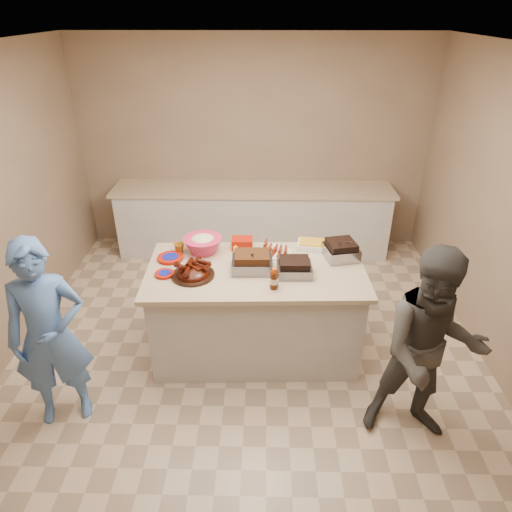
{
  "coord_description": "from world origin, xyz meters",
  "views": [
    {
      "loc": [
        0.15,
        -3.34,
        2.97
      ],
      "look_at": [
        0.08,
        0.19,
        1.01
      ],
      "focal_mm": 32.0,
      "sensor_mm": 36.0,
      "label": 1
    }
  ],
  "objects_px": {
    "roasting_pan": "(340,258)",
    "bbq_bottle_b": "(275,286)",
    "guest_blue": "(70,411)",
    "guest_gray": "(412,428)",
    "island": "(256,349)",
    "bbq_bottle_a": "(274,288)",
    "coleslaw_bowl": "(203,252)",
    "mustard_bottle": "(236,254)",
    "plastic_cup": "(180,252)",
    "rib_platter": "(193,276)"
  },
  "relations": [
    {
      "from": "coleslaw_bowl",
      "to": "guest_gray",
      "type": "height_order",
      "value": "coleslaw_bowl"
    },
    {
      "from": "roasting_pan",
      "to": "rib_platter",
      "type": "bearing_deg",
      "value": -177.9
    },
    {
      "from": "island",
      "to": "mustard_bottle",
      "type": "xyz_separation_m",
      "value": [
        -0.2,
        0.26,
        0.91
      ]
    },
    {
      "from": "rib_platter",
      "to": "guest_blue",
      "type": "bearing_deg",
      "value": -145.32
    },
    {
      "from": "island",
      "to": "guest_blue",
      "type": "xyz_separation_m",
      "value": [
        -1.53,
        -0.82,
        0.0
      ]
    },
    {
      "from": "bbq_bottle_a",
      "to": "guest_gray",
      "type": "bearing_deg",
      "value": -29.04
    },
    {
      "from": "bbq_bottle_b",
      "to": "coleslaw_bowl",
      "type": "bearing_deg",
      "value": 138.68
    },
    {
      "from": "rib_platter",
      "to": "guest_blue",
      "type": "height_order",
      "value": "rib_platter"
    },
    {
      "from": "bbq_bottle_b",
      "to": "mustard_bottle",
      "type": "bearing_deg",
      "value": 123.59
    },
    {
      "from": "plastic_cup",
      "to": "bbq_bottle_a",
      "type": "bearing_deg",
      "value": -34.5
    },
    {
      "from": "rib_platter",
      "to": "roasting_pan",
      "type": "height_order",
      "value": "rib_platter"
    },
    {
      "from": "island",
      "to": "roasting_pan",
      "type": "bearing_deg",
      "value": 13.59
    },
    {
      "from": "guest_blue",
      "to": "guest_gray",
      "type": "xyz_separation_m",
      "value": [
        2.79,
        -0.12,
        0.0
      ]
    },
    {
      "from": "rib_platter",
      "to": "mustard_bottle",
      "type": "distance_m",
      "value": 0.52
    },
    {
      "from": "island",
      "to": "mustard_bottle",
      "type": "distance_m",
      "value": 0.97
    },
    {
      "from": "guest_blue",
      "to": "bbq_bottle_a",
      "type": "bearing_deg",
      "value": -0.5
    },
    {
      "from": "rib_platter",
      "to": "bbq_bottle_b",
      "type": "distance_m",
      "value": 0.72
    },
    {
      "from": "bbq_bottle_b",
      "to": "mustard_bottle",
      "type": "relative_size",
      "value": 1.61
    },
    {
      "from": "island",
      "to": "coleslaw_bowl",
      "type": "relative_size",
      "value": 5.32
    },
    {
      "from": "island",
      "to": "roasting_pan",
      "type": "distance_m",
      "value": 1.22
    },
    {
      "from": "roasting_pan",
      "to": "mustard_bottle",
      "type": "height_order",
      "value": "roasting_pan"
    },
    {
      "from": "plastic_cup",
      "to": "guest_blue",
      "type": "bearing_deg",
      "value": -125.88
    },
    {
      "from": "coleslaw_bowl",
      "to": "guest_gray",
      "type": "relative_size",
      "value": 0.23
    },
    {
      "from": "guest_gray",
      "to": "roasting_pan",
      "type": "bearing_deg",
      "value": 117.92
    },
    {
      "from": "bbq_bottle_a",
      "to": "mustard_bottle",
      "type": "distance_m",
      "value": 0.67
    },
    {
      "from": "roasting_pan",
      "to": "guest_blue",
      "type": "relative_size",
      "value": 0.18
    },
    {
      "from": "mustard_bottle",
      "to": "plastic_cup",
      "type": "bearing_deg",
      "value": 176.51
    },
    {
      "from": "roasting_pan",
      "to": "bbq_bottle_b",
      "type": "bearing_deg",
      "value": -153.47
    },
    {
      "from": "coleslaw_bowl",
      "to": "guest_gray",
      "type": "distance_m",
      "value": 2.34
    },
    {
      "from": "roasting_pan",
      "to": "plastic_cup",
      "type": "relative_size",
      "value": 2.87
    },
    {
      "from": "guest_blue",
      "to": "plastic_cup",
      "type": "bearing_deg",
      "value": 37.01
    },
    {
      "from": "bbq_bottle_b",
      "to": "plastic_cup",
      "type": "distance_m",
      "value": 1.06
    },
    {
      "from": "rib_platter",
      "to": "bbq_bottle_b",
      "type": "xyz_separation_m",
      "value": [
        0.7,
        -0.15,
        -0.0
      ]
    },
    {
      "from": "bbq_bottle_a",
      "to": "plastic_cup",
      "type": "distance_m",
      "value": 1.07
    },
    {
      "from": "coleslaw_bowl",
      "to": "bbq_bottle_b",
      "type": "bearing_deg",
      "value": -41.32
    },
    {
      "from": "rib_platter",
      "to": "bbq_bottle_a",
      "type": "distance_m",
      "value": 0.72
    },
    {
      "from": "island",
      "to": "plastic_cup",
      "type": "height_order",
      "value": "plastic_cup"
    },
    {
      "from": "rib_platter",
      "to": "roasting_pan",
      "type": "relative_size",
      "value": 1.31
    },
    {
      "from": "bbq_bottle_a",
      "to": "bbq_bottle_b",
      "type": "bearing_deg",
      "value": 71.06
    },
    {
      "from": "bbq_bottle_a",
      "to": "guest_blue",
      "type": "distance_m",
      "value": 1.98
    },
    {
      "from": "plastic_cup",
      "to": "guest_blue",
      "type": "xyz_separation_m",
      "value": [
        -0.8,
        -1.11,
        -0.91
      ]
    },
    {
      "from": "plastic_cup",
      "to": "guest_gray",
      "type": "distance_m",
      "value": 2.51
    },
    {
      "from": "coleslaw_bowl",
      "to": "bbq_bottle_a",
      "type": "distance_m",
      "value": 0.9
    },
    {
      "from": "coleslaw_bowl",
      "to": "mustard_bottle",
      "type": "height_order",
      "value": "coleslaw_bowl"
    },
    {
      "from": "bbq_bottle_b",
      "to": "plastic_cup",
      "type": "xyz_separation_m",
      "value": [
        -0.89,
        0.57,
        0.0
      ]
    },
    {
      "from": "island",
      "to": "plastic_cup",
      "type": "relative_size",
      "value": 19.45
    },
    {
      "from": "island",
      "to": "coleslaw_bowl",
      "type": "bearing_deg",
      "value": 147.22
    },
    {
      "from": "coleslaw_bowl",
      "to": "bbq_bottle_a",
      "type": "bearing_deg",
      "value": -43.29
    },
    {
      "from": "plastic_cup",
      "to": "rib_platter",
      "type": "bearing_deg",
      "value": -65.91
    },
    {
      "from": "island",
      "to": "plastic_cup",
      "type": "distance_m",
      "value": 1.2
    }
  ]
}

